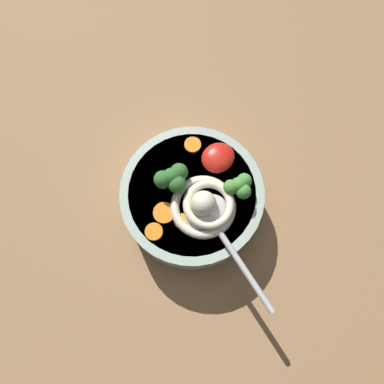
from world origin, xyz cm
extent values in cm
cube|color=#936D47|center=(0.00, 0.00, 1.48)|extent=(107.33, 107.33, 2.96)
cylinder|color=#9EB2A3|center=(-1.42, -3.99, 6.37)|extent=(20.10, 20.10, 6.83)
cylinder|color=gold|center=(-1.42, -3.99, 6.64)|extent=(17.69, 17.69, 6.28)
torus|color=beige|center=(-1.62, -6.69, 10.39)|extent=(8.82, 8.82, 1.22)
torus|color=beige|center=(-1.04, -7.07, 11.37)|extent=(9.45, 9.45, 1.10)
sphere|color=beige|center=(-1.62, -6.69, 11.97)|extent=(3.42, 3.42, 3.42)
ellipsoid|color=#B7B7BC|center=(-1.76, -7.50, 10.58)|extent=(6.39, 4.95, 1.60)
cylinder|color=#B7B7BC|center=(-2.47, -14.96, 10.58)|extent=(2.23, 15.01, 0.80)
ellipsoid|color=red|center=(4.27, -2.53, 10.86)|extent=(4.78, 4.30, 2.15)
cylinder|color=#7A9E60|center=(3.59, -7.51, 10.35)|extent=(1.07, 1.07, 1.14)
sphere|color=#478938|center=(3.59, -7.51, 11.97)|extent=(2.09, 2.09, 2.09)
sphere|color=#478938|center=(4.64, -7.51, 11.78)|extent=(2.09, 2.09, 2.09)
sphere|color=#478938|center=(2.64, -7.13, 11.88)|extent=(2.09, 2.09, 2.09)
sphere|color=#478938|center=(3.59, -8.56, 11.82)|extent=(2.09, 2.09, 2.09)
cylinder|color=#7A9E60|center=(-2.77, -1.32, 10.45)|extent=(1.24, 1.24, 1.33)
sphere|color=#2D6628|center=(-2.77, -1.32, 12.34)|extent=(2.44, 2.44, 2.44)
sphere|color=#2D6628|center=(-1.55, -1.32, 12.12)|extent=(2.44, 2.44, 2.44)
sphere|color=#2D6628|center=(-3.88, -0.88, 12.23)|extent=(2.44, 2.44, 2.44)
sphere|color=#2D6628|center=(-2.77, -2.54, 12.16)|extent=(2.44, 2.44, 2.44)
cylinder|color=orange|center=(-5.01, -6.48, 10.02)|extent=(2.10, 2.10, 0.48)
cylinder|color=orange|center=(-8.81, -5.31, 10.02)|extent=(2.38, 2.38, 0.47)
cylinder|color=orange|center=(-6.24, -4.08, 10.05)|extent=(2.93, 2.93, 0.53)
cylinder|color=orange|center=(2.94, 1.48, 9.99)|extent=(2.39, 2.39, 0.42)
camera|label=1|loc=(-10.16, -15.30, 55.95)|focal=32.90mm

